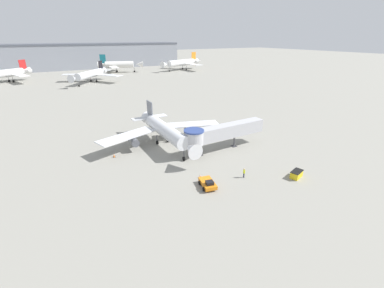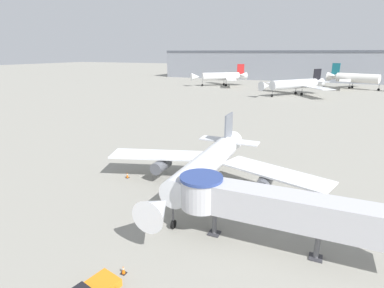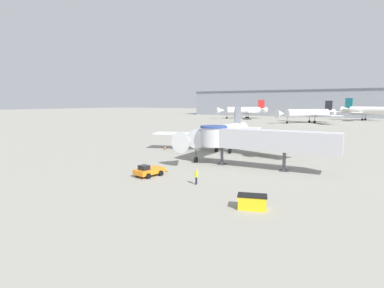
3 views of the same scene
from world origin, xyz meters
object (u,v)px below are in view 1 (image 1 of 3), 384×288
at_px(main_airplane, 164,130).
at_px(service_container_yellow, 297,174).
at_px(pushback_tug_orange, 208,183).
at_px(jet_bridge, 220,132).
at_px(background_jet_red_tail, 6,73).
at_px(traffic_cone_port_wing, 114,156).
at_px(ground_crew_marshaller, 244,172).
at_px(background_jet_teal_tail, 119,65).
at_px(background_jet_orange_tail, 182,63).
at_px(background_jet_black_tail, 91,74).
at_px(traffic_cone_near_nose, 200,176).

bearing_deg(main_airplane, service_container_yellow, -60.19).
bearing_deg(pushback_tug_orange, jet_bridge, 60.19).
relative_size(main_airplane, background_jet_red_tail, 1.08).
bearing_deg(traffic_cone_port_wing, service_container_yellow, -42.61).
bearing_deg(main_airplane, background_jet_red_tail, 107.67).
relative_size(service_container_yellow, traffic_cone_port_wing, 3.73).
xyz_separation_m(ground_crew_marshaller, background_jet_teal_tail, (17.91, 152.51, 4.13)).
xyz_separation_m(pushback_tug_orange, background_jet_orange_tail, (68.75, 142.73, 4.51)).
distance_m(main_airplane, background_jet_orange_tail, 140.46).
xyz_separation_m(jet_bridge, background_jet_red_tail, (-48.16, 127.88, 0.65)).
relative_size(background_jet_red_tail, background_jet_black_tail, 0.94).
bearing_deg(pushback_tug_orange, background_jet_black_tail, 101.36).
xyz_separation_m(main_airplane, service_container_yellow, (14.36, -24.67, -2.95)).
relative_size(pushback_tug_orange, background_jet_red_tail, 0.15).
distance_m(main_airplane, service_container_yellow, 28.70).
distance_m(service_container_yellow, traffic_cone_port_wing, 35.47).
xyz_separation_m(jet_bridge, background_jet_teal_tail, (14.95, 140.66, 0.99)).
distance_m(jet_bridge, traffic_cone_near_nose, 13.32).
xyz_separation_m(service_container_yellow, background_jet_orange_tail, (53.41, 147.70, 4.56)).
distance_m(jet_bridge, pushback_tug_orange, 15.65).
xyz_separation_m(traffic_cone_port_wing, background_jet_black_tail, (11.96, 98.18, 4.14)).
xyz_separation_m(traffic_cone_near_nose, ground_crew_marshaller, (6.80, -3.62, 0.68)).
xyz_separation_m(pushback_tug_orange, background_jet_teal_tail, (25.12, 152.04, 4.46)).
xyz_separation_m(ground_crew_marshaller, background_jet_black_tail, (-6.01, 117.69, 3.49)).
bearing_deg(pushback_tug_orange, main_airplane, 99.10).
height_order(jet_bridge, background_jet_orange_tail, background_jet_orange_tail).
bearing_deg(background_jet_teal_tail, background_jet_black_tail, 166.24).
xyz_separation_m(jet_bridge, pushback_tug_orange, (-10.16, -11.38, -3.47)).
height_order(pushback_tug_orange, service_container_yellow, pushback_tug_orange).
bearing_deg(ground_crew_marshaller, background_jet_orange_tail, -11.47).
bearing_deg(traffic_cone_port_wing, ground_crew_marshaller, -47.35).
relative_size(service_container_yellow, background_jet_red_tail, 0.10).
xyz_separation_m(main_airplane, background_jet_black_tail, (0.22, 97.51, 0.92)).
bearing_deg(service_container_yellow, jet_bridge, 107.56).
xyz_separation_m(jet_bridge, traffic_cone_port_wing, (-20.93, 7.66, -3.79)).
relative_size(main_airplane, background_jet_orange_tail, 0.84).
distance_m(pushback_tug_orange, traffic_cone_port_wing, 21.88).
relative_size(pushback_tug_orange, background_jet_orange_tail, 0.12).
distance_m(jet_bridge, background_jet_black_tail, 106.22).
relative_size(background_jet_orange_tail, background_jet_red_tail, 1.29).
bearing_deg(background_jet_orange_tail, ground_crew_marshaller, -43.34).
bearing_deg(background_jet_black_tail, background_jet_red_tail, -171.11).
height_order(traffic_cone_port_wing, background_jet_orange_tail, background_jet_orange_tail).
distance_m(main_airplane, jet_bridge, 12.41).
xyz_separation_m(pushback_tug_orange, background_jet_black_tail, (1.20, 117.22, 3.82)).
xyz_separation_m(background_jet_teal_tail, background_jet_black_tail, (-23.92, -34.82, -0.64)).
bearing_deg(background_jet_black_tail, jet_bridge, -46.91).
xyz_separation_m(traffic_cone_port_wing, background_jet_orange_tail, (79.51, 123.68, 4.83)).
xyz_separation_m(jet_bridge, traffic_cone_near_nose, (-9.75, -8.24, -3.81)).
distance_m(pushback_tug_orange, ground_crew_marshaller, 7.23).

